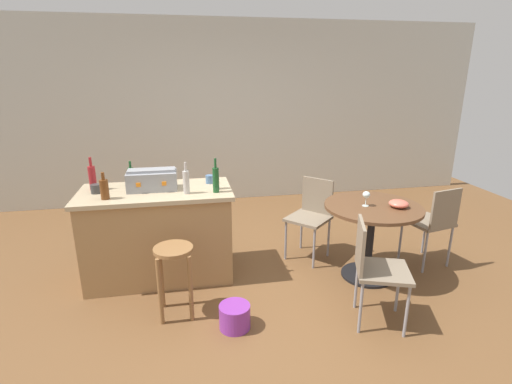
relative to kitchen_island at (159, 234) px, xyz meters
name	(u,v)px	position (x,y,z in m)	size (l,w,h in m)	color
ground_plane	(267,291)	(0.98, -0.50, -0.45)	(8.80, 8.80, 0.00)	brown
back_wall	(228,113)	(0.98, 2.36, 0.90)	(8.00, 0.10, 2.70)	beige
kitchen_island	(159,234)	(0.00, 0.00, 0.00)	(1.42, 0.71, 0.89)	#A37A4C
wooden_stool	(174,266)	(0.15, -0.69, 0.00)	(0.32, 0.32, 0.61)	olive
dining_table	(372,223)	(2.02, -0.41, 0.12)	(0.92, 0.92, 0.75)	black
folding_chair_near	(374,265)	(1.70, -1.08, 0.06)	(0.51, 0.51, 0.86)	#7F705B
folding_chair_far	(434,220)	(2.75, -0.32, 0.06)	(0.48, 0.48, 0.87)	#7F705B
folding_chair_left	(312,212)	(1.60, 0.14, 0.06)	(0.57, 0.57, 0.86)	#7F705B
toolbox	(152,180)	(-0.02, 0.03, 0.54)	(0.45, 0.25, 0.20)	gray
bottle_0	(186,182)	(0.29, -0.15, 0.56)	(0.06, 0.06, 0.29)	#B7B2AD
bottle_1	(216,179)	(0.57, -0.06, 0.54)	(0.06, 0.06, 0.24)	#B7B2AD
bottle_2	(216,179)	(0.56, -0.16, 0.57)	(0.06, 0.06, 0.32)	#194C23
bottle_3	(92,177)	(-0.57, 0.13, 0.56)	(0.07, 0.07, 0.31)	maroon
bottle_4	(104,189)	(-0.41, -0.18, 0.54)	(0.07, 0.07, 0.24)	#603314
bottle_5	(131,176)	(-0.23, 0.22, 0.54)	(0.06, 0.06, 0.24)	#194C23
cup_0	(96,189)	(-0.53, 0.01, 0.48)	(0.12, 0.09, 0.08)	#383838
cup_1	(210,179)	(0.52, 0.15, 0.48)	(0.12, 0.08, 0.08)	#4C7099
wine_glass	(366,195)	(1.93, -0.41, 0.41)	(0.07, 0.07, 0.14)	silver
serving_bowl	(399,204)	(2.22, -0.50, 0.33)	(0.18, 0.18, 0.07)	#DB6651
plastic_bucket	(235,316)	(0.61, -0.97, -0.35)	(0.25, 0.25, 0.20)	purple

